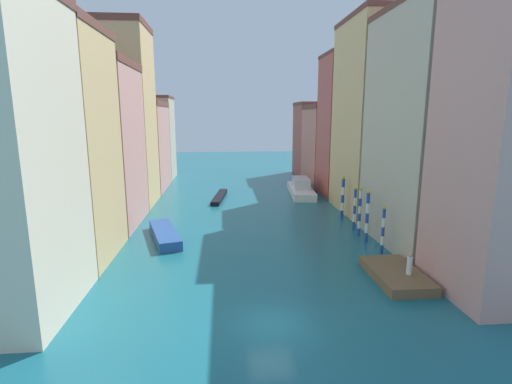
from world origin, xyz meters
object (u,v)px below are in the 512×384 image
at_px(mooring_pole_0, 383,230).
at_px(motorboat_0, 165,234).
at_px(mooring_pole_3, 355,208).
at_px(gondola_black, 219,197).
at_px(mooring_pole_4, 343,197).
at_px(mooring_pole_1, 367,216).
at_px(mooring_pole_2, 360,212).
at_px(vaporetto_white, 301,188).
at_px(waterfront_dock, 396,275).
at_px(person_on_dock, 410,265).

bearing_deg(mooring_pole_0, motorboat_0, 163.47).
relative_size(mooring_pole_3, gondola_black, 0.49).
distance_m(mooring_pole_0, gondola_black, 26.41).
bearing_deg(mooring_pole_0, mooring_pole_4, 89.31).
xyz_separation_m(mooring_pole_1, mooring_pole_4, (0.39, 8.43, -0.04)).
xyz_separation_m(mooring_pole_2, vaporetto_white, (-1.61, 19.83, -1.51)).
relative_size(waterfront_dock, gondola_black, 0.67).
xyz_separation_m(mooring_pole_0, mooring_pole_4, (0.14, 11.36, 0.33)).
bearing_deg(mooring_pole_2, motorboat_0, 178.28).
bearing_deg(mooring_pole_3, gondola_black, 130.74).
bearing_deg(person_on_dock, vaporetto_white, 92.45).
bearing_deg(mooring_pole_0, mooring_pole_3, 90.46).
xyz_separation_m(mooring_pole_3, gondola_black, (-13.56, 15.75, -1.99)).
bearing_deg(vaporetto_white, mooring_pole_0, -85.77).
relative_size(vaporetto_white, gondola_black, 1.26).
distance_m(mooring_pole_1, mooring_pole_2, 2.03).
distance_m(waterfront_dock, gondola_black, 30.30).
distance_m(mooring_pole_3, vaporetto_white, 18.12).
height_order(waterfront_dock, motorboat_0, motorboat_0).
relative_size(gondola_black, motorboat_0, 1.10).
height_order(mooring_pole_4, gondola_black, mooring_pole_4).
relative_size(waterfront_dock, mooring_pole_2, 1.30).
xyz_separation_m(person_on_dock, mooring_pole_1, (0.27, 8.71, 1.09)).
bearing_deg(waterfront_dock, mooring_pole_2, 85.24).
xyz_separation_m(mooring_pole_0, vaporetto_white, (-1.83, 24.79, -1.24)).
bearing_deg(motorboat_0, waterfront_dock, -31.01).
bearing_deg(mooring_pole_0, mooring_pole_2, 92.55).
xyz_separation_m(person_on_dock, mooring_pole_4, (0.66, 17.14, 1.04)).
bearing_deg(motorboat_0, mooring_pole_0, -16.53).
distance_m(mooring_pole_2, mooring_pole_3, 1.86).
xyz_separation_m(waterfront_dock, vaporetto_white, (-0.78, 29.80, 0.52)).
bearing_deg(person_on_dock, mooring_pole_2, 88.37).
bearing_deg(mooring_pole_4, gondola_black, 140.85).
bearing_deg(vaporetto_white, waterfront_dock, -88.50).
relative_size(mooring_pole_1, motorboat_0, 0.59).
relative_size(vaporetto_white, motorboat_0, 1.38).
relative_size(person_on_dock, mooring_pole_1, 0.31).
height_order(mooring_pole_0, mooring_pole_1, mooring_pole_1).
bearing_deg(waterfront_dock, gondola_black, 114.50).
xyz_separation_m(waterfront_dock, mooring_pole_4, (1.19, 16.38, 2.08)).
distance_m(gondola_black, motorboat_0, 17.75).
bearing_deg(mooring_pole_3, motorboat_0, -175.98).
distance_m(mooring_pole_1, mooring_pole_4, 8.44).
distance_m(person_on_dock, mooring_pole_0, 5.84).
distance_m(mooring_pole_3, gondola_black, 20.88).
bearing_deg(mooring_pole_3, mooring_pole_2, -95.13).
height_order(person_on_dock, mooring_pole_0, mooring_pole_0).
height_order(person_on_dock, mooring_pole_2, mooring_pole_2).
relative_size(mooring_pole_3, mooring_pole_4, 0.93).
xyz_separation_m(waterfront_dock, person_on_dock, (0.53, -0.76, 1.04)).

